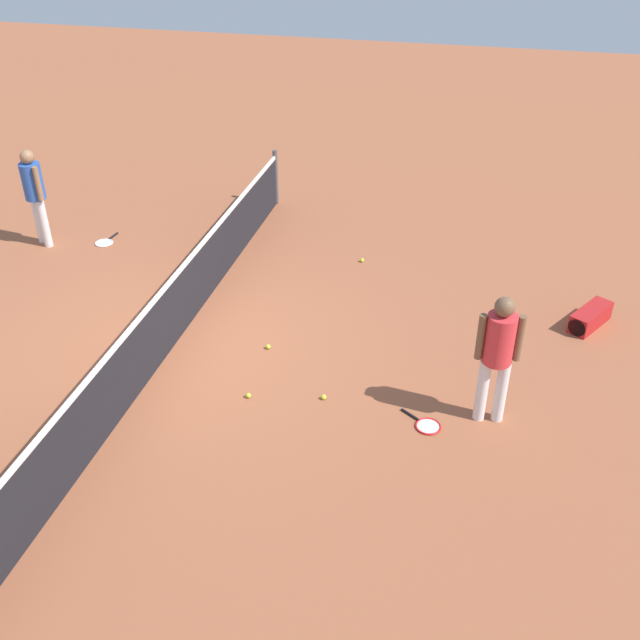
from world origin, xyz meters
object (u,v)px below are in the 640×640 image
object	(u,v)px
equipment_bag	(589,318)
tennis_racket_near_player	(426,425)
tennis_racket_far_player	(105,242)
tennis_ball_midcourt	(268,347)
tennis_ball_by_net	(324,397)
player_near_side	(498,350)
tennis_ball_near_player	(248,395)
player_far_side	(34,190)
tennis_ball_baseline	(362,260)

from	to	relation	value
equipment_bag	tennis_racket_near_player	bearing A→B (deg)	143.67
tennis_racket_far_player	equipment_bag	world-z (taller)	equipment_bag
tennis_ball_midcourt	tennis_ball_by_net	bearing A→B (deg)	-131.91
player_near_side	tennis_racket_far_player	bearing A→B (deg)	64.42
tennis_racket_near_player	tennis_ball_near_player	size ratio (longest dim) A/B	8.78
player_near_side	tennis_ball_by_net	world-z (taller)	player_near_side
player_near_side	player_far_side	size ratio (longest dim) A/B	1.00
tennis_ball_near_player	tennis_ball_baseline	world-z (taller)	same
tennis_racket_near_player	equipment_bag	world-z (taller)	equipment_bag
tennis_ball_midcourt	player_far_side	bearing A→B (deg)	65.33
player_far_side	equipment_bag	world-z (taller)	player_far_side
tennis_racket_near_player	player_near_side	bearing A→B (deg)	-65.86
tennis_ball_midcourt	equipment_bag	world-z (taller)	equipment_bag
player_far_side	tennis_ball_baseline	size ratio (longest dim) A/B	25.76
tennis_ball_baseline	equipment_bag	size ratio (longest dim) A/B	0.08
tennis_ball_by_net	tennis_ball_midcourt	size ratio (longest dim) A/B	1.00
tennis_ball_by_net	equipment_bag	bearing A→B (deg)	-52.71
tennis_ball_near_player	tennis_ball_baseline	xyz separation A→B (m)	(3.90, -0.71, 0.00)
player_near_side	tennis_ball_by_net	xyz separation A→B (m)	(-0.11, 2.01, -0.98)
tennis_racket_near_player	tennis_ball_midcourt	distance (m)	2.56
tennis_racket_far_player	tennis_ball_by_net	distance (m)	5.81
player_far_side	tennis_racket_far_player	world-z (taller)	player_far_side
player_near_side	player_far_side	world-z (taller)	same
player_near_side	tennis_ball_baseline	world-z (taller)	player_near_side
player_far_side	tennis_ball_by_net	xyz separation A→B (m)	(-3.07, -5.74, -0.98)
tennis_ball_by_net	player_near_side	bearing A→B (deg)	-86.92
tennis_racket_far_player	tennis_ball_midcourt	xyz separation A→B (m)	(-2.45, -3.75, 0.02)
player_far_side	tennis_ball_by_net	bearing A→B (deg)	-118.18
player_far_side	tennis_ball_baseline	world-z (taller)	player_far_side
player_far_side	tennis_ball_by_net	world-z (taller)	player_far_side
tennis_racket_far_player	equipment_bag	distance (m)	8.12
tennis_ball_baseline	player_far_side	bearing A→B (deg)	96.58
player_near_side	tennis_racket_near_player	size ratio (longest dim) A/B	2.93
player_near_side	tennis_racket_far_player	size ratio (longest dim) A/B	2.84
player_near_side	tennis_ball_by_net	size ratio (longest dim) A/B	25.76
player_far_side	tennis_ball_near_player	bearing A→B (deg)	-124.17
player_far_side	tennis_ball_midcourt	bearing A→B (deg)	-114.67
tennis_ball_midcourt	tennis_ball_baseline	size ratio (longest dim) A/B	1.00
tennis_racket_near_player	tennis_ball_baseline	distance (m)	4.21
tennis_racket_near_player	player_far_side	bearing A→B (deg)	65.05
tennis_ball_midcourt	tennis_ball_near_player	bearing A→B (deg)	-176.15
player_far_side	tennis_ball_by_net	distance (m)	6.58
tennis_ball_near_player	tennis_ball_baseline	distance (m)	3.97
tennis_ball_near_player	equipment_bag	xyz separation A→B (m)	(2.72, -4.26, 0.11)
tennis_ball_near_player	player_far_side	bearing A→B (deg)	55.83
equipment_bag	tennis_ball_near_player	bearing A→B (deg)	122.63
player_far_side	tennis_ball_by_net	size ratio (longest dim) A/B	25.76
tennis_racket_near_player	tennis_ball_by_net	bearing A→B (deg)	81.08
player_near_side	player_far_side	bearing A→B (deg)	69.06
player_near_side	tennis_ball_near_player	xyz separation A→B (m)	(-0.30, 2.94, -0.98)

